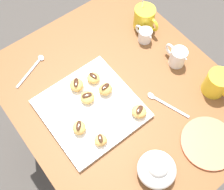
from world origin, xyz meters
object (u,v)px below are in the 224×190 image
beignet_4 (139,112)px  pastry_plate_square (91,109)px  coffee_mug_yellow_right (217,83)px  beignet_5 (101,140)px  beignet_1 (87,97)px  cream_pitcher_white (178,56)px  beignet_6 (105,89)px  saucer_coral_left (209,143)px  ice_cream_bowl (157,169)px  beignet_0 (79,128)px  chocolate_sauce_pitcher (145,35)px  beignet_3 (77,85)px  dining_table (120,111)px  beignet_2 (93,78)px  coffee_mug_yellow_left (145,17)px

beignet_4 → pastry_plate_square: bearing=-135.7°
pastry_plate_square → coffee_mug_yellow_right: 0.45m
beignet_4 → beignet_5: 0.16m
coffee_mug_yellow_right → beignet_1: 0.45m
cream_pitcher_white → beignet_6: (-0.06, -0.29, -0.00)m
pastry_plate_square → saucer_coral_left: size_ratio=1.69×
ice_cream_bowl → beignet_6: 0.32m
saucer_coral_left → ice_cream_bowl: bearing=-101.0°
ice_cream_bowl → beignet_0: 0.28m
coffee_mug_yellow_right → beignet_6: bearing=-125.5°
pastry_plate_square → beignet_4: (0.12, 0.12, 0.03)m
chocolate_sauce_pitcher → beignet_3: size_ratio=1.76×
dining_table → coffee_mug_yellow_right: (0.19, 0.27, 0.21)m
beignet_2 → beignet_3: 0.07m
ice_cream_bowl → beignet_3: bearing=-176.3°
coffee_mug_yellow_left → beignet_0: size_ratio=2.70×
ice_cream_bowl → beignet_0: (-0.25, -0.11, -0.00)m
beignet_2 → chocolate_sauce_pitcher: bearing=97.6°
coffee_mug_yellow_right → beignet_1: size_ratio=2.36×
dining_table → beignet_4: (0.11, -0.01, 0.19)m
beignet_4 → beignet_6: (-0.14, -0.04, 0.00)m
pastry_plate_square → beignet_1: beignet_1 is taller
beignet_4 → beignet_5: bearing=-90.2°
beignet_3 → coffee_mug_yellow_left: bearing=101.9°
saucer_coral_left → beignet_0: beignet_0 is taller
beignet_4 → chocolate_sauce_pitcher: bearing=135.6°
chocolate_sauce_pitcher → beignet_3: 0.34m
coffee_mug_yellow_right → chocolate_sauce_pitcher: size_ratio=1.32×
dining_table → beignet_2: size_ratio=18.78×
ice_cream_bowl → beignet_4: bearing=155.3°
beignet_2 → cream_pitcher_white: bearing=68.1°
cream_pitcher_white → beignet_5: 0.42m
dining_table → chocolate_sauce_pitcher: size_ratio=9.50×
beignet_1 → beignet_2: (-0.05, 0.06, -0.00)m
pastry_plate_square → cream_pitcher_white: size_ratio=2.96×
pastry_plate_square → beignet_4: size_ratio=5.89×
ice_cream_bowl → beignet_1: 0.33m
pastry_plate_square → beignet_2: 0.11m
beignet_1 → beignet_6: beignet_6 is taller
cream_pitcher_white → ice_cream_bowl: bearing=-52.5°
cream_pitcher_white → ice_cream_bowl: 0.42m
beignet_6 → beignet_4: bearing=15.3°
pastry_plate_square → beignet_5: size_ratio=7.18×
dining_table → beignet_5: (0.10, -0.17, 0.19)m
coffee_mug_yellow_left → chocolate_sauce_pitcher: coffee_mug_yellow_left is taller
cream_pitcher_white → ice_cream_bowl: (0.26, -0.34, -0.00)m
pastry_plate_square → ice_cream_bowl: size_ratio=2.59×
coffee_mug_yellow_right → beignet_5: size_ratio=2.82×
chocolate_sauce_pitcher → pastry_plate_square: bearing=-71.1°
coffee_mug_yellow_right → saucer_coral_left: 0.21m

